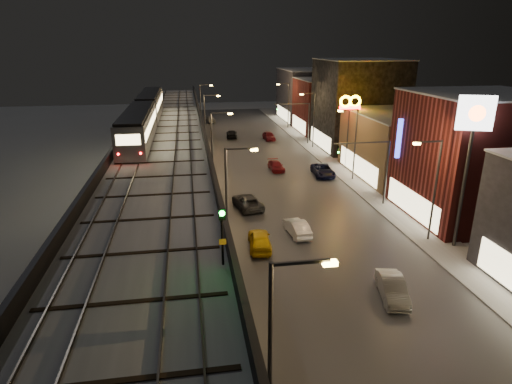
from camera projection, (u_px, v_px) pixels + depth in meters
ground at (264, 366)px, 23.01m from camera, size 220.00×220.00×0.00m
road_surface at (273, 174)px, 56.77m from camera, size 17.00×120.00×0.06m
sidewalk_right at (345, 170)px, 58.26m from camera, size 4.00×120.00×0.14m
under_viaduct_pavement at (170, 179)px, 54.74m from camera, size 11.00×120.00×0.06m
elevated_viaduct at (166, 141)px, 49.97m from camera, size 9.00×100.00×6.30m
viaduct_trackbed at (166, 135)px, 49.83m from camera, size 8.40×100.00×0.32m
viaduct_parapet_streetside at (203, 129)px, 50.36m from camera, size 0.30×100.00×1.10m
viaduct_parapet_far at (127, 132)px, 49.06m from camera, size 0.30×100.00×1.10m
building_b at (475, 156)px, 41.40m from camera, size 12.20×12.20×12.16m
building_c at (403, 145)px, 55.12m from camera, size 12.20×15.20×8.16m
building_d at (358, 105)px, 69.06m from camera, size 12.20×13.20×14.16m
building_e at (330, 106)px, 82.77m from camera, size 12.20×12.20×10.16m
building_f at (310, 95)px, 95.67m from camera, size 12.20×16.20×11.16m
streetlight_left_0 at (277, 348)px, 16.56m from camera, size 2.57×0.28×9.00m
streetlight_left_1 at (230, 195)px, 33.35m from camera, size 2.57×0.28×9.00m
streetlight_right_1 at (433, 184)px, 35.93m from camera, size 2.56×0.28×9.00m
streetlight_left_2 at (214, 144)px, 50.14m from camera, size 2.57×0.28×9.00m
streetlight_right_2 at (353, 139)px, 52.72m from camera, size 2.56×0.28×9.00m
streetlight_left_3 at (207, 119)px, 66.93m from camera, size 2.57×0.28×9.00m
streetlight_right_3 at (312, 116)px, 69.50m from camera, size 2.56×0.28×9.00m
streetlight_left_4 at (202, 104)px, 83.72m from camera, size 2.57×0.28×9.00m
streetlight_right_4 at (287, 102)px, 86.29m from camera, size 2.56×0.28×9.00m
traffic_light_rig_a at (377, 165)px, 44.43m from camera, size 6.10×0.34×7.00m
traffic_light_rig_b at (302, 118)px, 72.41m from camera, size 6.10×0.34×7.00m
subway_train at (145, 114)px, 52.46m from camera, size 2.79×34.06×3.33m
rail_signal at (222, 226)px, 19.27m from camera, size 0.33×0.42×2.84m
car_taxi at (260, 240)px, 35.91m from camera, size 2.18×4.65×1.54m
car_near_white at (297, 228)px, 38.53m from camera, size 1.84×4.34×1.39m
car_mid_silver at (247, 202)px, 44.75m from camera, size 3.23×5.39×1.40m
car_mid_dark at (232, 134)px, 78.49m from camera, size 2.28×4.78×1.35m
car_far_white at (210, 120)px, 93.47m from camera, size 2.39×4.52×1.47m
car_onc_silver at (392, 289)px, 28.87m from camera, size 2.47×4.62×1.45m
car_onc_dark at (323, 171)px, 55.71m from camera, size 2.79×5.44×1.47m
car_onc_white at (276, 166)px, 58.22m from camera, size 1.89×4.26×1.22m
car_onc_red at (269, 136)px, 76.61m from camera, size 1.94×4.40×1.47m
sign_mcdonalds at (350, 109)px, 56.77m from camera, size 2.96×0.40×10.02m
sign_citgo at (473, 132)px, 33.23m from camera, size 2.68×0.39×12.71m
sign_carwash at (404, 145)px, 43.86m from camera, size 1.79×0.35×9.28m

